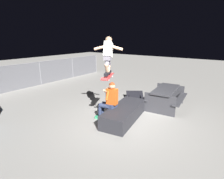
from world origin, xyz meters
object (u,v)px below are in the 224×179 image
object	(u,v)px
picnic_table_back	(165,95)
skateboard	(108,77)
skater_airborne	(108,54)
ledge_box_main	(124,113)
person_sitting_on_ledge	(109,99)
kicker_ramp	(135,99)

from	to	relation	value
picnic_table_back	skateboard	bearing A→B (deg)	153.85
skateboard	picnic_table_back	xyz separation A→B (m)	(2.20, -1.08, -0.95)
skateboard	picnic_table_back	distance (m)	2.63
skater_airborne	picnic_table_back	xyz separation A→B (m)	(2.15, -1.11, -1.64)
ledge_box_main	picnic_table_back	bearing A→B (deg)	-19.39
skateboard	skater_airborne	world-z (taller)	skater_airborne
person_sitting_on_ledge	skateboard	xyz separation A→B (m)	(-0.03, 0.02, 0.75)
kicker_ramp	picnic_table_back	xyz separation A→B (m)	(0.03, -1.29, 0.43)
skater_airborne	kicker_ramp	size ratio (longest dim) A/B	0.91
person_sitting_on_ledge	kicker_ramp	world-z (taller)	person_sitting_on_ledge
ledge_box_main	skater_airborne	distance (m)	1.98
kicker_ramp	skater_airborne	bearing A→B (deg)	-175.18
ledge_box_main	skateboard	xyz separation A→B (m)	(-0.33, 0.42, 1.23)
skater_airborne	kicker_ramp	distance (m)	2.97
skater_airborne	kicker_ramp	world-z (taller)	skater_airborne
person_sitting_on_ledge	kicker_ramp	distance (m)	2.25
skateboard	skater_airborne	xyz separation A→B (m)	(0.05, 0.02, 0.69)
skater_airborne	kicker_ramp	bearing A→B (deg)	4.82
picnic_table_back	ledge_box_main	bearing A→B (deg)	160.61
person_sitting_on_ledge	picnic_table_back	bearing A→B (deg)	-25.93
ledge_box_main	person_sitting_on_ledge	bearing A→B (deg)	126.98
ledge_box_main	skateboard	distance (m)	1.34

